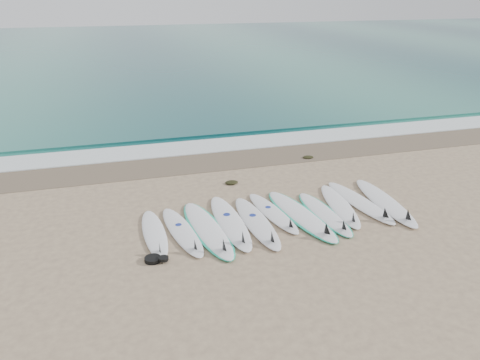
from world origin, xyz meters
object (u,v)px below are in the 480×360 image
object	(u,v)px
surfboard_10	(386,203)
leash_coil	(155,259)
surfboard_5	(274,213)
surfboard_0	(155,234)

from	to	relation	value
surfboard_10	leash_coil	distance (m)	5.82
surfboard_5	surfboard_10	size ratio (longest dim) A/B	0.82
surfboard_0	surfboard_5	distance (m)	2.80
surfboard_5	surfboard_10	distance (m)	2.85
surfboard_5	surfboard_10	xyz separation A→B (m)	(2.84, -0.24, 0.01)
leash_coil	surfboard_5	bearing A→B (deg)	23.04
surfboard_10	leash_coil	xyz separation A→B (m)	(-5.73, -1.00, -0.01)
surfboard_0	leash_coil	distance (m)	1.00
surfboard_0	surfboard_5	bearing A→B (deg)	3.63
leash_coil	surfboard_0	bearing A→B (deg)	83.91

